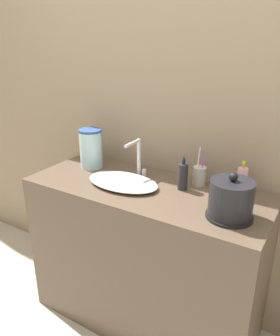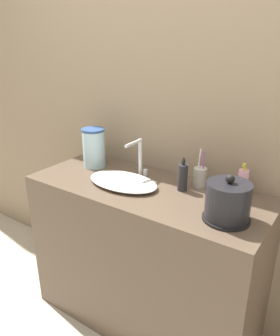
# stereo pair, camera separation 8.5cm
# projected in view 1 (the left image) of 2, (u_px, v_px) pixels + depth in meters

# --- Properties ---
(wall_back) EXTENTS (6.00, 0.04, 2.60)m
(wall_back) POSITION_uv_depth(u_px,v_px,m) (173.00, 98.00, 1.79)
(wall_back) COLOR gray
(wall_back) RESTS_ON ground_plane
(vanity_counter) EXTENTS (1.29, 0.53, 0.88)m
(vanity_counter) POSITION_uv_depth(u_px,v_px,m) (145.00, 257.00, 1.87)
(vanity_counter) COLOR brown
(vanity_counter) RESTS_ON ground_plane
(sink_basin) EXTENTS (0.40, 0.24, 0.04)m
(sink_basin) POSITION_uv_depth(u_px,v_px,m) (123.00, 182.00, 1.73)
(sink_basin) COLOR white
(sink_basin) RESTS_ON vanity_counter
(faucet) EXTENTS (0.06, 0.15, 0.21)m
(faucet) POSITION_uv_depth(u_px,v_px,m) (138.00, 156.00, 1.81)
(faucet) COLOR silver
(faucet) RESTS_ON vanity_counter
(electric_kettle) EXTENTS (0.20, 0.20, 0.21)m
(electric_kettle) POSITION_uv_depth(u_px,v_px,m) (231.00, 201.00, 1.39)
(electric_kettle) COLOR black
(electric_kettle) RESTS_ON vanity_counter
(toothbrush_cup) EXTENTS (0.07, 0.07, 0.20)m
(toothbrush_cup) POSITION_uv_depth(u_px,v_px,m) (199.00, 176.00, 1.72)
(toothbrush_cup) COLOR #B7B2A8
(toothbrush_cup) RESTS_ON vanity_counter
(lotion_bottle) EXTENTS (0.05, 0.05, 0.16)m
(lotion_bottle) POSITION_uv_depth(u_px,v_px,m) (242.00, 180.00, 1.64)
(lotion_bottle) COLOR #EAA8C6
(lotion_bottle) RESTS_ON vanity_counter
(shampoo_bottle) EXTENTS (0.05, 0.05, 0.18)m
(shampoo_bottle) POSITION_uv_depth(u_px,v_px,m) (183.00, 176.00, 1.66)
(shampoo_bottle) COLOR #28282D
(shampoo_bottle) RESTS_ON vanity_counter
(water_pitcher) EXTENTS (0.14, 0.14, 0.23)m
(water_pitcher) POSITION_uv_depth(u_px,v_px,m) (91.00, 148.00, 1.94)
(water_pitcher) COLOR #B2DBEA
(water_pitcher) RESTS_ON vanity_counter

